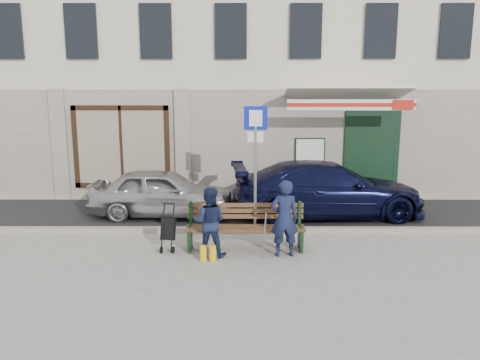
{
  "coord_description": "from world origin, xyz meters",
  "views": [
    {
      "loc": [
        0.29,
        -8.69,
        3.2
      ],
      "look_at": [
        0.27,
        1.6,
        1.2
      ],
      "focal_mm": 35.0,
      "sensor_mm": 36.0,
      "label": 1
    }
  ],
  "objects_px": {
    "car_navy": "(328,189)",
    "man": "(284,218)",
    "parking_sign": "(255,147)",
    "stroller": "(168,230)",
    "woman": "(209,222)",
    "bench": "(243,228)",
    "car_silver": "(163,193)"
  },
  "relations": [
    {
      "from": "bench",
      "to": "woman",
      "type": "bearing_deg",
      "value": -150.82
    },
    {
      "from": "car_navy",
      "to": "bench",
      "type": "bearing_deg",
      "value": 135.02
    },
    {
      "from": "parking_sign",
      "to": "bench",
      "type": "relative_size",
      "value": 1.18
    },
    {
      "from": "parking_sign",
      "to": "man",
      "type": "distance_m",
      "value": 2.16
    },
    {
      "from": "car_silver",
      "to": "woman",
      "type": "relative_size",
      "value": 2.67
    },
    {
      "from": "man",
      "to": "woman",
      "type": "distance_m",
      "value": 1.45
    },
    {
      "from": "car_navy",
      "to": "bench",
      "type": "height_order",
      "value": "car_navy"
    },
    {
      "from": "car_silver",
      "to": "parking_sign",
      "type": "relative_size",
      "value": 1.28
    },
    {
      "from": "parking_sign",
      "to": "woman",
      "type": "bearing_deg",
      "value": -108.9
    },
    {
      "from": "car_silver",
      "to": "woman",
      "type": "xyz_separation_m",
      "value": [
        1.38,
        -2.89,
        0.06
      ]
    },
    {
      "from": "car_silver",
      "to": "parking_sign",
      "type": "height_order",
      "value": "parking_sign"
    },
    {
      "from": "woman",
      "to": "stroller",
      "type": "height_order",
      "value": "woman"
    },
    {
      "from": "car_navy",
      "to": "parking_sign",
      "type": "bearing_deg",
      "value": 117.0
    },
    {
      "from": "car_silver",
      "to": "woman",
      "type": "height_order",
      "value": "woman"
    },
    {
      "from": "car_navy",
      "to": "woman",
      "type": "height_order",
      "value": "car_navy"
    },
    {
      "from": "car_silver",
      "to": "bench",
      "type": "xyz_separation_m",
      "value": [
        2.04,
        -2.53,
        -0.16
      ]
    },
    {
      "from": "parking_sign",
      "to": "stroller",
      "type": "distance_m",
      "value": 2.74
    },
    {
      "from": "car_silver",
      "to": "car_navy",
      "type": "relative_size",
      "value": 0.75
    },
    {
      "from": "parking_sign",
      "to": "woman",
      "type": "relative_size",
      "value": 2.08
    },
    {
      "from": "parking_sign",
      "to": "man",
      "type": "relative_size",
      "value": 1.88
    },
    {
      "from": "car_navy",
      "to": "man",
      "type": "height_order",
      "value": "man"
    },
    {
      "from": "car_silver",
      "to": "stroller",
      "type": "bearing_deg",
      "value": -167.29
    },
    {
      "from": "bench",
      "to": "woman",
      "type": "distance_m",
      "value": 0.78
    },
    {
      "from": "car_silver",
      "to": "man",
      "type": "height_order",
      "value": "man"
    },
    {
      "from": "man",
      "to": "stroller",
      "type": "xyz_separation_m",
      "value": [
        -2.3,
        0.3,
        -0.33
      ]
    },
    {
      "from": "car_silver",
      "to": "man",
      "type": "distance_m",
      "value": 4.05
    },
    {
      "from": "woman",
      "to": "stroller",
      "type": "relative_size",
      "value": 1.43
    },
    {
      "from": "woman",
      "to": "stroller",
      "type": "distance_m",
      "value": 0.94
    },
    {
      "from": "bench",
      "to": "stroller",
      "type": "distance_m",
      "value": 1.51
    },
    {
      "from": "bench",
      "to": "stroller",
      "type": "xyz_separation_m",
      "value": [
        -1.5,
        -0.06,
        -0.04
      ]
    },
    {
      "from": "car_navy",
      "to": "man",
      "type": "relative_size",
      "value": 3.22
    },
    {
      "from": "parking_sign",
      "to": "man",
      "type": "xyz_separation_m",
      "value": [
        0.51,
        -1.75,
        -1.16
      ]
    }
  ]
}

